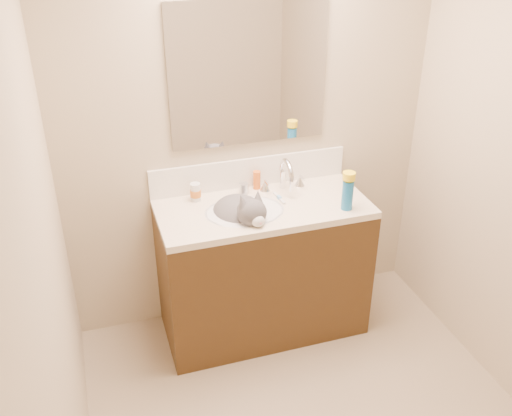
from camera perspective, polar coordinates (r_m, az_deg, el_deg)
room_shell at (r=2.13m, az=9.17°, el=3.26°), size 2.24×2.54×2.52m
vanity_cabinet at (r=3.45m, az=0.70°, el=-6.35°), size 1.20×0.55×0.82m
counter_slab at (r=3.22m, az=0.74°, el=-0.07°), size 1.20×0.55×0.04m
basin at (r=3.19m, az=-1.14°, el=-1.41°), size 0.45×0.36×0.14m
faucet at (r=3.35m, az=2.94°, el=3.05°), size 0.28×0.20×0.21m
cat at (r=3.16m, az=-1.47°, el=-0.76°), size 0.40×0.45×0.33m
backsplash at (r=3.40m, az=-0.64°, el=3.59°), size 1.20×0.02×0.18m
mirror at (r=3.20m, az=-0.70°, el=13.23°), size 0.90×0.02×0.80m
pill_bottle at (r=3.27m, az=-6.07°, el=1.60°), size 0.06×0.06×0.11m
pill_label at (r=3.27m, az=-6.06°, el=1.49°), size 0.07×0.07×0.04m
silver_jar at (r=3.34m, az=-1.22°, el=1.98°), size 0.06×0.06×0.06m
amber_bottle at (r=3.38m, az=0.08°, el=2.82°), size 0.05×0.05×0.11m
toothbrush at (r=3.29m, az=2.33°, el=1.01°), size 0.03×0.15×0.01m
toothbrush_head at (r=3.29m, az=2.33°, el=1.06°), size 0.02×0.03×0.02m
spray_can at (r=3.18m, az=9.13°, el=1.29°), size 0.08×0.08×0.17m
spray_cap at (r=3.13m, az=9.29°, el=3.17°), size 0.08×0.08×0.04m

